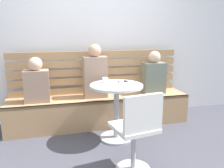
# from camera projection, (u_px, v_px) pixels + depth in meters

# --- Properties ---
(ground) EXTENTS (8.00, 8.00, 0.00)m
(ground) POSITION_uv_depth(u_px,v_px,m) (122.00, 166.00, 2.53)
(ground) COLOR #42424C
(back_wall) EXTENTS (5.20, 0.10, 2.90)m
(back_wall) POSITION_uv_depth(u_px,v_px,m) (93.00, 28.00, 3.76)
(back_wall) COLOR silver
(back_wall) RESTS_ON ground
(booth_bench) EXTENTS (2.70, 0.52, 0.44)m
(booth_bench) POSITION_uv_depth(u_px,v_px,m) (100.00, 110.00, 3.62)
(booth_bench) COLOR tan
(booth_bench) RESTS_ON ground
(booth_backrest) EXTENTS (2.65, 0.04, 0.66)m
(booth_backrest) POSITION_uv_depth(u_px,v_px,m) (96.00, 72.00, 3.72)
(booth_backrest) COLOR #A68157
(booth_backrest) RESTS_ON booth_bench
(cafe_table) EXTENTS (0.68, 0.68, 0.74)m
(cafe_table) POSITION_uv_depth(u_px,v_px,m) (116.00, 101.00, 3.07)
(cafe_table) COLOR #ADADB2
(cafe_table) RESTS_ON ground
(white_chair) EXTENTS (0.46, 0.46, 0.85)m
(white_chair) POSITION_uv_depth(u_px,v_px,m) (137.00, 130.00, 2.31)
(white_chair) COLOR #ADADB2
(white_chair) RESTS_ON ground
(person_adult) EXTENTS (0.34, 0.22, 0.78)m
(person_adult) POSITION_uv_depth(u_px,v_px,m) (95.00, 74.00, 3.49)
(person_adult) COLOR #9E7F6B
(person_adult) RESTS_ON booth_bench
(person_child_left) EXTENTS (0.34, 0.22, 0.66)m
(person_child_left) POSITION_uv_depth(u_px,v_px,m) (154.00, 75.00, 3.73)
(person_child_left) COLOR slate
(person_child_left) RESTS_ON booth_bench
(person_child_middle) EXTENTS (0.34, 0.22, 0.63)m
(person_child_middle) POSITION_uv_depth(u_px,v_px,m) (37.00, 82.00, 3.26)
(person_child_middle) COLOR #9E7F6B
(person_child_middle) RESTS_ON booth_bench
(cup_ceramic_white) EXTENTS (0.08, 0.08, 0.07)m
(cup_ceramic_white) POSITION_uv_depth(u_px,v_px,m) (105.00, 80.00, 3.12)
(cup_ceramic_white) COLOR white
(cup_ceramic_white) RESTS_ON cafe_table
(cup_espresso_small) EXTENTS (0.06, 0.06, 0.05)m
(cup_espresso_small) POSITION_uv_depth(u_px,v_px,m) (122.00, 82.00, 3.02)
(cup_espresso_small) COLOR silver
(cup_espresso_small) RESTS_ON cafe_table
(plate_small) EXTENTS (0.17, 0.17, 0.01)m
(plate_small) POSITION_uv_depth(u_px,v_px,m) (132.00, 84.00, 3.01)
(plate_small) COLOR white
(plate_small) RESTS_ON cafe_table
(phone_on_table) EXTENTS (0.16, 0.12, 0.01)m
(phone_on_table) POSITION_uv_depth(u_px,v_px,m) (123.00, 82.00, 3.18)
(phone_on_table) COLOR black
(phone_on_table) RESTS_ON cafe_table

